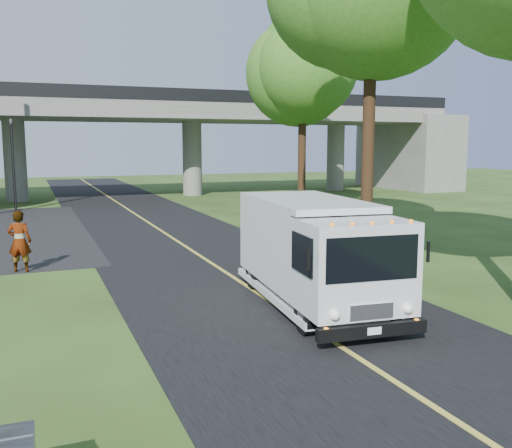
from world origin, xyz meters
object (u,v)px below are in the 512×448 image
traffic_signal (13,154)px  pedestrian (20,241)px  step_van (315,250)px  tree_right_far (308,60)px

traffic_signal → pedestrian: size_ratio=2.79×
traffic_signal → step_van: 24.24m
traffic_signal → step_van: bearing=-73.6°
pedestrian → tree_right_far: bearing=-126.8°
traffic_signal → tree_right_far: 17.18m
tree_right_far → pedestrian: size_ratio=5.90×
traffic_signal → tree_right_far: tree_right_far is taller
tree_right_far → step_van: 20.21m
tree_right_far → step_van: bearing=-116.2°
traffic_signal → step_van: (6.82, -23.19, -1.84)m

